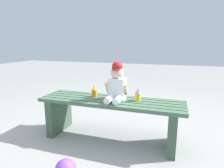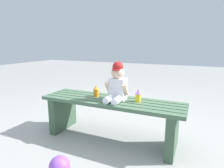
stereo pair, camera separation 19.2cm
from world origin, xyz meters
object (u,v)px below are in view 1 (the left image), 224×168
at_px(sippy_cup_left, 94,92).
at_px(park_bench, 110,113).
at_px(sippy_cup_right, 138,95).
at_px(child_figure, 117,84).

bearing_deg(sippy_cup_left, park_bench, -11.04).
xyz_separation_m(sippy_cup_left, sippy_cup_right, (0.48, 0.00, 0.00)).
bearing_deg(sippy_cup_right, child_figure, -169.79).
xyz_separation_m(park_bench, sippy_cup_left, (-0.20, 0.04, 0.21)).
bearing_deg(park_bench, sippy_cup_right, 7.81).
relative_size(child_figure, sippy_cup_right, 3.26).
height_order(park_bench, sippy_cup_right, sippy_cup_right).
xyz_separation_m(park_bench, sippy_cup_right, (0.28, 0.04, 0.21)).
bearing_deg(sippy_cup_left, sippy_cup_right, 0.00).
height_order(park_bench, sippy_cup_left, sippy_cup_left).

